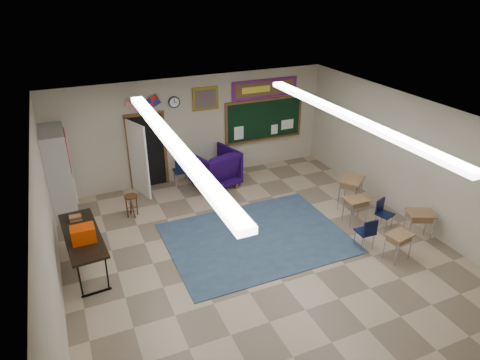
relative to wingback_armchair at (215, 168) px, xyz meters
name	(u,v)px	position (x,y,z in m)	size (l,w,h in m)	color
floor	(264,260)	(-0.30, -3.74, -0.54)	(9.00, 9.00, 0.00)	tan
back_wall	(195,129)	(-0.30, 0.76, 0.96)	(8.00, 0.04, 3.00)	#B8AF95
left_wall	(49,245)	(-4.30, -3.74, 0.96)	(0.04, 9.00, 3.00)	#B8AF95
right_wall	(420,165)	(3.70, -3.74, 0.96)	(0.04, 9.00, 3.00)	#B8AF95
ceiling	(269,126)	(-0.30, -3.74, 2.46)	(8.00, 9.00, 0.04)	silver
area_rug	(257,238)	(-0.10, -2.94, -0.53)	(4.00, 3.00, 0.02)	#374E68
fluorescent_strips	(268,129)	(-0.30, -3.74, 2.40)	(3.86, 6.00, 0.10)	white
doorway	(145,153)	(-1.80, 0.61, 0.52)	(1.10, 0.89, 2.16)	black
chalkboard	(264,121)	(1.90, 0.72, 0.93)	(2.55, 0.14, 1.30)	brown
bulletin_board	(265,88)	(1.90, 0.72, 1.91)	(2.10, 0.05, 0.55)	#B7120F
framed_art_print	(206,99)	(0.05, 0.72, 1.81)	(0.75, 0.05, 0.65)	olive
wall_clock	(174,102)	(-0.85, 0.72, 1.81)	(0.32, 0.05, 0.32)	black
wall_flags	(143,101)	(-1.70, 0.70, 1.94)	(1.16, 0.06, 0.70)	red
storage_cabinet	(59,173)	(-4.01, 0.11, 0.56)	(0.59, 1.25, 2.20)	#A4A39F
wingback_armchair	(215,168)	(0.00, 0.00, 0.00)	(1.14, 1.18, 1.07)	#180538
student_chair_reading	(181,171)	(-0.88, 0.39, -0.11)	(0.43, 0.43, 0.85)	black
student_chair_desk_a	(365,232)	(1.93, -4.20, -0.16)	(0.38, 0.38, 0.76)	black
student_chair_desk_b	(385,215)	(2.85, -3.77, -0.17)	(0.37, 0.37, 0.73)	black
student_desk_front_left	(355,209)	(2.39, -3.28, -0.17)	(0.56, 0.43, 0.65)	brown
student_desk_front_right	(350,191)	(2.74, -2.60, -0.07)	(0.86, 0.83, 0.83)	brown
student_desk_back_left	(398,245)	(2.27, -4.85, -0.18)	(0.59, 0.48, 0.63)	brown
student_desk_back_right	(418,224)	(3.23, -4.44, -0.14)	(0.72, 0.64, 0.70)	brown
folding_table	(85,250)	(-3.77, -2.52, -0.08)	(0.80, 2.05, 1.14)	black
wooden_stool	(132,206)	(-2.50, -0.78, -0.24)	(0.32, 0.32, 0.57)	#472415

